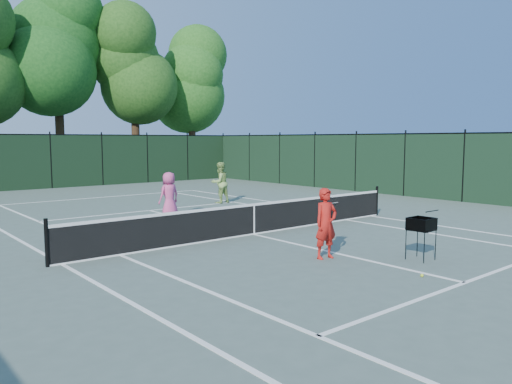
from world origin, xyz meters
TOP-DOWN VIEW (x-y plane):
  - ground at (0.00, 0.00)m, footprint 90.00×90.00m
  - sideline_doubles_left at (-5.49, 0.00)m, footprint 0.10×23.77m
  - sideline_doubles_right at (5.49, 0.00)m, footprint 0.10×23.77m
  - sideline_singles_left at (-4.12, 0.00)m, footprint 0.10×23.77m
  - sideline_singles_right at (4.12, 0.00)m, footprint 0.10×23.77m
  - baseline_far at (0.00, 11.88)m, footprint 10.97×0.10m
  - service_line_near at (0.00, -6.40)m, footprint 8.23×0.10m
  - service_line_far at (0.00, 6.40)m, footprint 8.23×0.10m
  - center_service_line at (0.00, 0.00)m, footprint 0.10×12.80m
  - tennis_net at (0.00, 0.00)m, footprint 11.69×0.09m
  - fence_far at (0.00, 18.00)m, footprint 24.00×0.05m
  - fence_right at (12.00, 0.00)m, footprint 0.05×36.00m
  - tree_3 at (2.00, 22.30)m, footprint 7.00×7.00m
  - tree_4 at (7.00, 21.60)m, footprint 6.20×6.20m
  - tree_5 at (12.00, 22.10)m, footprint 5.80×5.80m
  - coach at (-0.58, -3.33)m, footprint 0.97×0.57m
  - player_pink at (-0.28, 4.35)m, footprint 0.85×0.61m
  - player_green at (3.47, 6.52)m, footprint 0.90×0.72m
  - ball_hopper at (0.99, -4.81)m, footprint 0.59×0.59m
  - loose_ball_midcourt at (-0.28, -5.65)m, footprint 0.07×0.07m

SIDE VIEW (x-z plane):
  - ground at x=0.00m, z-range 0.00..0.00m
  - sideline_doubles_left at x=-5.49m, z-range 0.00..0.01m
  - sideline_doubles_right at x=5.49m, z-range 0.00..0.01m
  - sideline_singles_left at x=-4.12m, z-range 0.00..0.01m
  - sideline_singles_right at x=4.12m, z-range 0.00..0.01m
  - baseline_far at x=0.00m, z-range 0.00..0.01m
  - service_line_near at x=0.00m, z-range 0.00..0.01m
  - service_line_far at x=0.00m, z-range 0.00..0.01m
  - center_service_line at x=0.00m, z-range 0.00..0.01m
  - loose_ball_midcourt at x=-0.28m, z-range 0.00..0.07m
  - tennis_net at x=0.00m, z-range -0.05..1.01m
  - player_pink at x=-0.28m, z-range 0.00..1.61m
  - ball_hopper at x=0.99m, z-range 0.33..1.31m
  - coach at x=-0.58m, z-range 0.00..1.64m
  - player_green at x=3.47m, z-range 0.00..1.78m
  - fence_far at x=0.00m, z-range 0.00..3.00m
  - fence_right at x=12.00m, z-range 0.00..3.00m
  - tree_5 at x=12.00m, z-range 1.59..13.82m
  - tree_4 at x=7.00m, z-range 1.66..14.63m
  - tree_3 at x=2.00m, z-range 1.78..16.23m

